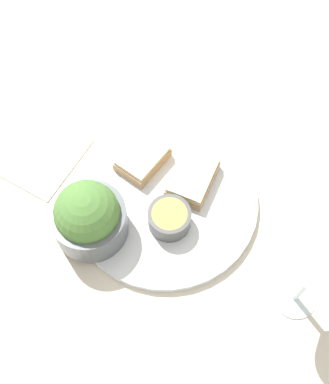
{
  "coord_description": "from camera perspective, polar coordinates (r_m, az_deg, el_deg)",
  "views": [
    {
      "loc": [
        -0.24,
        -0.21,
        0.67
      ],
      "look_at": [
        0.0,
        0.0,
        0.03
      ],
      "focal_mm": 45.0,
      "sensor_mm": 36.0,
      "label": 1
    }
  ],
  "objects": [
    {
      "name": "ground_plane",
      "position": [
        0.75,
        0.0,
        -1.18
      ],
      "size": [
        4.0,
        4.0,
        0.0
      ],
      "primitive_type": "plane",
      "color": "beige"
    },
    {
      "name": "dinner_plate",
      "position": [
        0.74,
        0.0,
        -0.94
      ],
      "size": [
        0.29,
        0.29,
        0.01
      ],
      "color": "silver",
      "rests_on": "ground_plane"
    },
    {
      "name": "salad_bowl",
      "position": [
        0.68,
        -9.02,
        -2.9
      ],
      "size": [
        0.11,
        0.11,
        0.1
      ],
      "color": "#4C5156",
      "rests_on": "dinner_plate"
    },
    {
      "name": "sauce_ramekin",
      "position": [
        0.7,
        0.59,
        -3.07
      ],
      "size": [
        0.06,
        0.06,
        0.03
      ],
      "color": "#4C4C4C",
      "rests_on": "dinner_plate"
    },
    {
      "name": "cheese_toast_near",
      "position": [
        0.74,
        3.36,
        1.66
      ],
      "size": [
        0.1,
        0.08,
        0.03
      ],
      "color": "tan",
      "rests_on": "dinner_plate"
    },
    {
      "name": "cheese_toast_far",
      "position": [
        0.75,
        -2.62,
        3.99
      ],
      "size": [
        0.08,
        0.06,
        0.03
      ],
      "color": "tan",
      "rests_on": "dinner_plate"
    },
    {
      "name": "wine_glass",
      "position": [
        0.61,
        17.79,
        -9.05
      ],
      "size": [
        0.09,
        0.09,
        0.16
      ],
      "color": "silver",
      "rests_on": "ground_plane"
    },
    {
      "name": "napkin",
      "position": [
        0.82,
        -15.41,
        4.89
      ],
      "size": [
        0.16,
        0.18,
        0.01
      ],
      "color": "beige",
      "rests_on": "ground_plane"
    }
  ]
}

